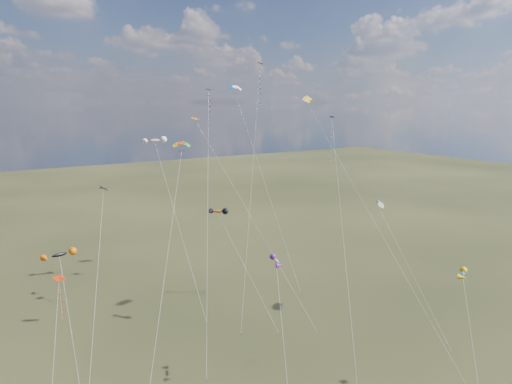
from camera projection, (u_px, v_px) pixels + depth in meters
diamond_black_high at (259, 95)px, 73.78m from camera, size 13.81×16.62×36.91m
diamond_navy_tall at (209, 121)px, 65.71m from camera, size 11.30×20.38×32.44m
diamond_black_mid at (99, 252)px, 46.34m from camera, size 6.17×11.23×21.71m
diamond_red_low at (60, 304)px, 45.67m from camera, size 4.00×9.33×13.36m
diamond_navy_right at (332, 149)px, 67.70m from camera, size 13.85×21.26×28.47m
diamond_orange_center at (228, 176)px, 64.44m from camera, size 9.75×18.64×28.34m
parafoil_yellow at (310, 100)px, 63.39m from camera, size 3.07×27.79×31.69m
parafoil_blue_white at (235, 88)px, 81.40m from camera, size 3.24×18.80×33.81m
parafoil_striped at (381, 203)px, 65.40m from camera, size 2.66×15.40×17.06m
parafoil_tricolor at (181, 145)px, 58.93m from camera, size 12.46×16.42×25.83m
novelty_black_orange at (59, 255)px, 53.59m from camera, size 3.74×11.97×13.36m
novelty_orange_black at (218, 212)px, 62.29m from camera, size 6.06×9.47×16.34m
novelty_white_purple at (276, 262)px, 49.01m from camera, size 6.11×12.16×14.10m
novelty_redwhite_stripe at (155, 141)px, 76.76m from camera, size 3.49×21.63×24.82m
novelty_blue_yellow at (463, 275)px, 46.81m from camera, size 7.23×8.78×13.60m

